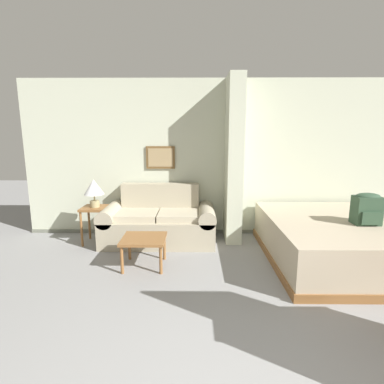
{
  "coord_description": "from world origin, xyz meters",
  "views": [
    {
      "loc": [
        -0.44,
        -1.01,
        1.72
      ],
      "look_at": [
        -0.47,
        2.42,
        1.05
      ],
      "focal_mm": 28.0,
      "sensor_mm": 36.0,
      "label": 1
    }
  ],
  "objects": [
    {
      "name": "couch",
      "position": [
        -1.01,
        3.61,
        0.32
      ],
      "size": [
        1.79,
        0.84,
        0.91
      ],
      "color": "tan",
      "rests_on": "ground_plane"
    },
    {
      "name": "wall_partition_pillar",
      "position": [
        0.18,
        3.74,
        1.3
      ],
      "size": [
        0.24,
        0.59,
        2.6
      ],
      "color": "beige",
      "rests_on": "ground_plane"
    },
    {
      "name": "backpack",
      "position": [
        1.75,
        2.7,
        0.79
      ],
      "size": [
        0.32,
        0.24,
        0.41
      ],
      "color": "#2D4733",
      "rests_on": "bed"
    },
    {
      "name": "table_lamp",
      "position": [
        -2.01,
        3.55,
        0.88
      ],
      "size": [
        0.31,
        0.31,
        0.44
      ],
      "color": "tan",
      "rests_on": "side_table"
    },
    {
      "name": "coffee_table",
      "position": [
        -1.1,
        2.68,
        0.34
      ],
      "size": [
        0.56,
        0.52,
        0.4
      ],
      "color": "brown",
      "rests_on": "ground_plane"
    },
    {
      "name": "wall_back",
      "position": [
        -0.0,
        4.09,
        1.29
      ],
      "size": [
        6.62,
        0.16,
        2.6
      ],
      "color": "beige",
      "rests_on": "ground_plane"
    },
    {
      "name": "bed",
      "position": [
        1.49,
        2.9,
        0.29
      ],
      "size": [
        1.82,
        2.18,
        0.58
      ],
      "color": "brown",
      "rests_on": "ground_plane"
    },
    {
      "name": "side_table",
      "position": [
        -2.01,
        3.55,
        0.47
      ],
      "size": [
        0.4,
        0.4,
        0.59
      ],
      "color": "brown",
      "rests_on": "ground_plane"
    }
  ]
}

